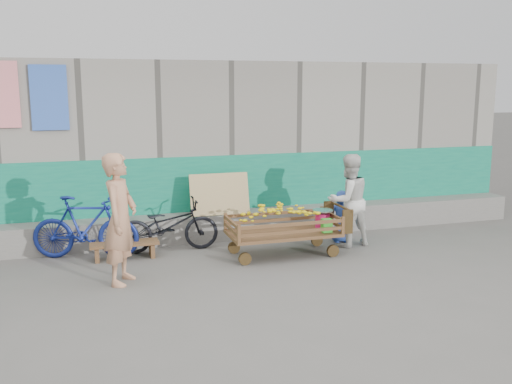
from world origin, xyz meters
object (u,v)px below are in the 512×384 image
object	(u,v)px
banana_cart	(281,222)
bicycle_dark	(168,226)
vendor_man	(120,219)
bicycle_blue	(85,227)
bench	(125,247)
child	(342,216)
woman	(348,200)

from	to	relation	value
banana_cart	bicycle_dark	world-z (taller)	bicycle_dark
vendor_man	bicycle_blue	bearing A→B (deg)	43.36
banana_cart	vendor_man	size ratio (longest dim) A/B	1.06
bench	child	world-z (taller)	child
banana_cart	bicycle_blue	size ratio (longest dim) A/B	1.15
vendor_man	child	size ratio (longest dim) A/B	1.98
bench	vendor_man	bearing A→B (deg)	-95.72
bench	bicycle_blue	distance (m)	0.66
woman	child	world-z (taller)	woman
bench	woman	xyz separation A→B (m)	(3.55, -0.34, 0.57)
bench	child	size ratio (longest dim) A/B	1.16
vendor_man	bicycle_dark	bearing A→B (deg)	-7.64
banana_cart	child	distance (m)	1.30
child	bicycle_blue	xyz separation A→B (m)	(-4.10, 0.32, 0.04)
bench	vendor_man	xyz separation A→B (m)	(-0.11, -1.08, 0.68)
vendor_man	woman	world-z (taller)	vendor_man
bicycle_blue	vendor_man	bearing A→B (deg)	-145.04
woman	child	bearing A→B (deg)	-97.92
banana_cart	bicycle_blue	world-z (taller)	bicycle_blue
bench	bicycle_dark	size ratio (longest dim) A/B	0.65
bicycle_blue	bicycle_dark	bearing A→B (deg)	-73.97
banana_cart	bicycle_blue	distance (m)	2.97
bench	child	xyz separation A→B (m)	(3.55, -0.11, 0.25)
child	bicycle_blue	world-z (taller)	bicycle_blue
woman	bicycle_blue	bearing A→B (deg)	-15.46
vendor_man	woman	size ratio (longest dim) A/B	1.15
vendor_man	bench	bearing A→B (deg)	18.72
banana_cart	bicycle_dark	distance (m)	1.79
vendor_man	banana_cart	bearing A→B (deg)	-52.90
child	bicycle_blue	bearing A→B (deg)	7.75
child	bicycle_dark	xyz separation A→B (m)	(-2.85, 0.32, -0.02)
woman	bicycle_dark	size ratio (longest dim) A/B	0.96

